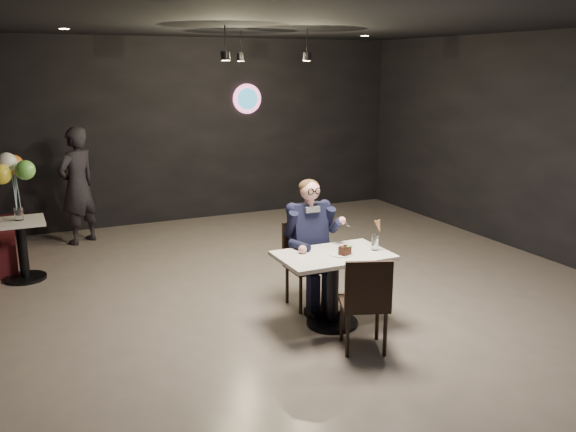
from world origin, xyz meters
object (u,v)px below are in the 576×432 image
chair_near (364,301)px  balloon_vase (19,214)px  chair_far (308,266)px  seated_man (308,242)px  main_table (333,290)px  passerby (78,186)px  side_table (23,252)px  sundae_glass (375,242)px

chair_near → balloon_vase: (-2.77, 3.34, 0.37)m
chair_far → balloon_vase: (-2.77, 2.20, 0.37)m
chair_far → seated_man: 0.26m
main_table → chair_near: chair_near is taller
chair_near → passerby: bearing=133.4°
main_table → balloon_vase: balloon_vase is taller
chair_far → passerby: 4.10m
side_table → balloon_vase: balloon_vase is taller
seated_man → balloon_vase: 3.54m
chair_near → passerby: 5.12m
main_table → chair_near: bearing=-90.0°
chair_near → main_table: bearing=111.0°
chair_far → side_table: chair_far is taller
main_table → seated_man: (0.00, 0.55, 0.34)m
sundae_glass → balloon_vase: (-3.20, 2.82, -0.00)m
seated_man → main_table: bearing=-90.0°
main_table → seated_man: bearing=90.0°
balloon_vase → chair_near: bearing=-50.3°
seated_man → side_table: size_ratio=2.06×
balloon_vase → main_table: bearing=-44.9°
main_table → side_table: main_table is taller
chair_near → seated_man: bearing=111.0°
side_table → balloon_vase: 0.48m
main_table → passerby: size_ratio=0.64×
side_table → seated_man: bearing=-38.5°
seated_man → chair_near: bearing=-90.0°
side_table → balloon_vase: size_ratio=4.48×
chair_far → side_table: bearing=141.5°
sundae_glass → passerby: (-2.38, 4.20, 0.03)m
balloon_vase → passerby: bearing=59.3°
sundae_glass → chair_far: bearing=125.5°
side_table → balloon_vase: (0.00, 0.00, 0.48)m
sundae_glass → seated_man: bearing=125.5°
chair_far → chair_near: size_ratio=1.00×
seated_man → side_table: seated_man is taller
chair_near → sundae_glass: 0.77m
seated_man → sundae_glass: (0.44, -0.61, 0.11)m
seated_man → sundae_glass: 0.76m
passerby → chair_far: bearing=83.0°
passerby → sundae_glass: bearing=84.1°
chair_far → seated_man: (0.00, 0.00, 0.26)m
chair_far → sundae_glass: bearing=-54.5°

